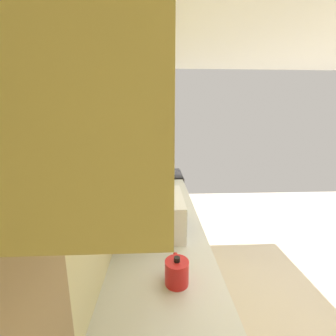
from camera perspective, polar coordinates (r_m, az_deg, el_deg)
ground_plane at (r=2.83m, az=30.39°, el=-28.00°), size 6.37×6.37×0.00m
wall_back at (r=1.85m, az=-13.82°, el=-3.09°), size 4.10×0.12×2.56m
counter_run at (r=1.90m, az=-1.61°, el=-30.84°), size 3.24×0.67×0.92m
upper_cabinets at (r=1.39m, az=-8.87°, el=17.73°), size 2.23×0.32×0.59m
oven_range at (r=3.55m, az=-1.92°, el=-8.58°), size 0.63×0.68×1.10m
microwave at (r=1.74m, az=-2.47°, el=-11.53°), size 0.53×0.39×0.27m
bowl at (r=2.62m, az=-0.51°, el=-5.35°), size 0.19×0.19×0.06m
kettle at (r=1.27m, az=2.31°, el=-25.51°), size 0.17×0.13×0.15m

